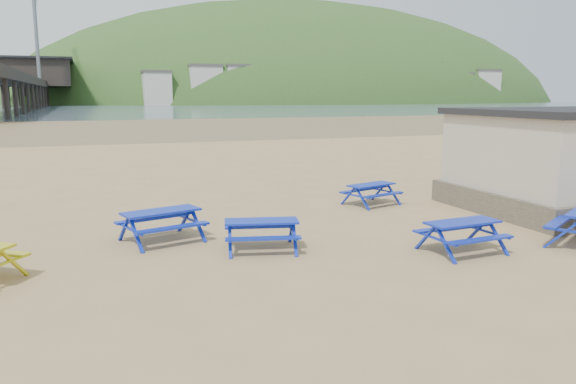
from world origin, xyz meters
name	(u,v)px	position (x,y,z in m)	size (l,w,h in m)	color
ground	(281,244)	(0.00, 0.00, 0.00)	(400.00, 400.00, 0.00)	tan
wet_sand	(123,126)	(0.00, 55.00, 0.00)	(400.00, 400.00, 0.00)	olive
sea	(96,106)	(0.00, 170.00, 0.01)	(400.00, 400.00, 0.00)	#475865
picnic_table_blue_a	(162,226)	(-2.68, 1.27, 0.39)	(2.22, 1.98, 0.78)	#0E20B5
picnic_table_blue_b	(371,194)	(4.41, 3.65, 0.35)	(1.97, 1.76, 0.69)	#0E20B5
picnic_table_blue_c	(502,194)	(8.15, 1.80, 0.43)	(2.47, 2.21, 0.86)	#0E20B5
picnic_table_blue_d	(262,235)	(-0.60, -0.32, 0.36)	(1.97, 1.73, 0.71)	#0E20B5
picnic_table_blue_e	(462,237)	(3.67, -2.07, 0.37)	(1.85, 1.54, 0.73)	#0E20B5
pier	(33,88)	(-17.99, 178.23, 5.46)	(24.00, 220.00, 39.29)	black
headland_town	(300,124)	(90.00, 229.68, -9.91)	(264.00, 144.00, 108.00)	#2D4C1E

